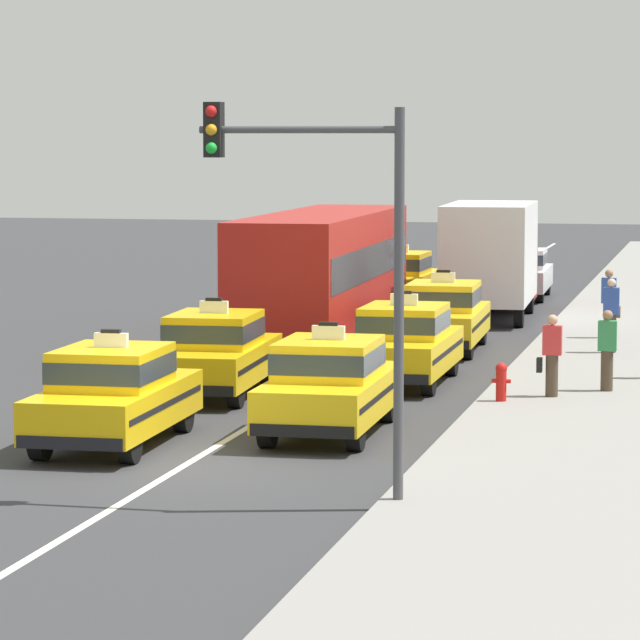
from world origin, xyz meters
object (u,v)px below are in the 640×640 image
at_px(taxi_left_fourth, 400,278).
at_px(traffic_light_pole, 330,231).
at_px(fire_hydrant, 501,380).
at_px(taxi_left_second, 215,352).
at_px(bus_left_third, 323,269).
at_px(pedestrian_mid_block, 607,350).
at_px(pedestrian_near_crosswalk, 609,304).
at_px(pedestrian_trailing, 551,356).
at_px(pedestrian_far_corner, 611,315).
at_px(box_truck_right_fourth, 492,255).
at_px(sedan_right_fifth, 520,272).
at_px(taxi_left_nearest, 114,394).
at_px(taxi_right_nearest, 330,384).
at_px(taxi_right_third, 444,315).
at_px(taxi_right_second, 405,343).

bearing_deg(taxi_left_fourth, traffic_light_pole, -81.49).
xyz_separation_m(taxi_left_fourth, fire_hydrant, (5.52, -19.47, -0.33)).
bearing_deg(taxi_left_second, bus_left_third, 90.29).
relative_size(taxi_left_fourth, pedestrian_mid_block, 2.88).
relative_size(pedestrian_near_crosswalk, pedestrian_trailing, 1.08).
relative_size(taxi_left_second, pedestrian_far_corner, 2.71).
bearing_deg(box_truck_right_fourth, pedestrian_far_corner, -65.76).
xyz_separation_m(sedan_right_fifth, fire_hydrant, (2.31, -23.14, -0.30)).
bearing_deg(sedan_right_fifth, taxi_left_nearest, -96.83).
bearing_deg(box_truck_right_fourth, traffic_light_pole, -87.40).
bearing_deg(taxi_left_second, fire_hydrant, -4.10).
bearing_deg(traffic_light_pole, bus_left_third, 103.13).
height_order(taxi_left_second, bus_left_third, bus_left_third).
relative_size(pedestrian_mid_block, pedestrian_trailing, 1.01).
bearing_deg(taxi_right_nearest, pedestrian_trailing, 52.57).
bearing_deg(bus_left_third, taxi_left_fourth, 88.47).
height_order(taxi_left_second, taxi_right_third, same).
bearing_deg(pedestrian_mid_block, pedestrian_near_crosswalk, 93.56).
height_order(box_truck_right_fourth, sedan_right_fifth, box_truck_right_fourth).
height_order(taxi_left_fourth, taxi_right_third, same).
bearing_deg(sedan_right_fifth, traffic_light_pole, -88.04).
height_order(taxi_right_third, pedestrian_near_crosswalk, taxi_right_third).
bearing_deg(traffic_light_pole, taxi_left_fourth, 98.51).
relative_size(taxi_right_nearest, box_truck_right_fourth, 0.65).
bearing_deg(box_truck_right_fourth, taxi_left_fourth, 139.68).
xyz_separation_m(sedan_right_fifth, pedestrian_near_crosswalk, (3.57, -11.92, 0.15)).
distance_m(box_truck_right_fourth, pedestrian_near_crosswalk, 6.73).
bearing_deg(fire_hydrant, bus_left_third, 119.57).
relative_size(taxi_right_second, pedestrian_near_crosswalk, 2.69).
bearing_deg(taxi_left_fourth, taxi_right_third, -74.23).
bearing_deg(taxi_left_nearest, taxi_right_second, 67.91).
bearing_deg(pedestrian_mid_block, pedestrian_far_corner, 93.03).
xyz_separation_m(taxi_right_third, sedan_right_fifth, (0.18, 14.41, -0.03)).
xyz_separation_m(taxi_right_second, traffic_light_pole, (1.16, -12.27, 2.94)).
height_order(taxi_left_nearest, bus_left_third, bus_left_third).
xyz_separation_m(taxi_left_nearest, pedestrian_trailing, (6.60, 6.30, 0.06)).
xyz_separation_m(bus_left_third, box_truck_right_fourth, (3.38, 6.64, -0.04)).
relative_size(taxi_left_second, traffic_light_pole, 0.83).
distance_m(bus_left_third, pedestrian_trailing, 11.50).
bearing_deg(taxi_left_second, taxi_right_third, 68.76).
xyz_separation_m(taxi_right_second, pedestrian_far_corner, (3.87, 5.32, 0.14)).
bearing_deg(taxi_right_nearest, taxi_right_third, 89.90).
bearing_deg(taxi_left_nearest, taxi_right_third, 77.12).
xyz_separation_m(pedestrian_near_crosswalk, pedestrian_mid_block, (0.58, -9.39, -0.05)).
distance_m(taxi_right_third, box_truck_right_fourth, 8.13).
bearing_deg(taxi_left_second, sedan_right_fifth, 81.46).
bearing_deg(pedestrian_mid_block, pedestrian_trailing, -133.96).
distance_m(pedestrian_trailing, fire_hydrant, 1.24).
xyz_separation_m(taxi_right_third, traffic_light_pole, (1.29, -18.16, 2.94)).
distance_m(box_truck_right_fourth, traffic_light_pole, 26.35).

